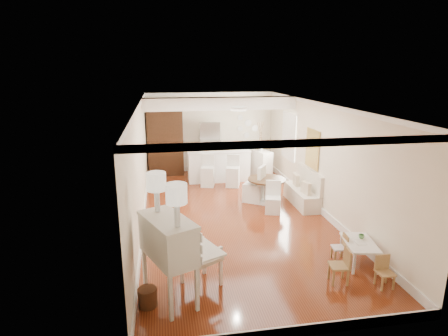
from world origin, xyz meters
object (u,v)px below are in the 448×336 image
object	(u,v)px
kids_chair_c	(385,272)
sideboard	(260,163)
gustavian_armchair	(201,256)
kids_chair_b	(339,247)
pantry_cabinet	(165,142)
breakfast_counter	(219,165)
bar_stool_right	(233,171)
fridge	(220,147)
slip_chair_near	(273,198)
dining_table	(266,191)
kids_table	(359,253)
wicker_basket	(147,297)
bar_stool_left	(208,171)
kids_chair_a	(339,265)
slip_chair_far	(254,183)
secretary_bureau	(169,260)

from	to	relation	value
kids_chair_c	sideboard	distance (m)	6.99
gustavian_armchair	kids_chair_b	distance (m)	2.77
gustavian_armchair	pantry_cabinet	bearing A→B (deg)	-26.25
pantry_cabinet	kids_chair_b	bearing A→B (deg)	-64.76
breakfast_counter	bar_stool_right	xyz separation A→B (m)	(0.34, -0.71, -0.02)
fridge	slip_chair_near	bearing A→B (deg)	-79.84
dining_table	pantry_cabinet	bearing A→B (deg)	127.81
kids_table	bar_stool_right	bearing A→B (deg)	105.94
kids_chair_c	gustavian_armchair	bearing A→B (deg)	168.01
wicker_basket	bar_stool_left	world-z (taller)	bar_stool_left
breakfast_counter	sideboard	world-z (taller)	breakfast_counter
kids_chair_a	fridge	world-z (taller)	fridge
wicker_basket	dining_table	bearing A→B (deg)	53.33
gustavian_armchair	dining_table	xyz separation A→B (m)	(2.21, 3.70, -0.18)
breakfast_counter	bar_stool_left	bearing A→B (deg)	-128.62
sideboard	kids_chair_c	bearing A→B (deg)	-106.41
slip_chair_near	bar_stool_right	xyz separation A→B (m)	(-0.60, 2.34, 0.09)
dining_table	slip_chair_far	bearing A→B (deg)	144.41
gustavian_armchair	kids_chair_b	bearing A→B (deg)	-111.83
pantry_cabinet	bar_stool_left	bearing A→B (deg)	-52.40
kids_chair_a	dining_table	bearing A→B (deg)	-169.93
wicker_basket	kids_table	size ratio (longest dim) A/B	0.34
gustavian_armchair	kids_chair_c	distance (m)	3.14
kids_table	dining_table	world-z (taller)	dining_table
kids_chair_b	breakfast_counter	xyz separation A→B (m)	(-1.48, 5.66, 0.24)
breakfast_counter	gustavian_armchair	bearing A→B (deg)	-101.65
dining_table	slip_chair_far	xyz separation A→B (m)	(-0.30, 0.21, 0.17)
secretary_bureau	slip_chair_near	distance (m)	4.33
bar_stool_left	dining_table	bearing A→B (deg)	-38.58
kids_chair_b	gustavian_armchair	bearing A→B (deg)	-76.00
gustavian_armchair	wicker_basket	world-z (taller)	gustavian_armchair
kids_chair_c	breakfast_counter	distance (m)	6.91
wicker_basket	sideboard	distance (m)	7.75
dining_table	fridge	distance (m)	3.53
secretary_bureau	bar_stool_right	distance (m)	6.08
wicker_basket	slip_chair_far	world-z (taller)	slip_chair_far
dining_table	sideboard	world-z (taller)	sideboard
slip_chair_near	gustavian_armchair	bearing A→B (deg)	-109.62
kids_chair_c	slip_chair_far	distance (m)	4.68
gustavian_armchair	kids_table	world-z (taller)	gustavian_armchair
kids_chair_b	slip_chair_far	size ratio (longest dim) A/B	0.52
breakfast_counter	bar_stool_left	xyz separation A→B (m)	(-0.44, -0.55, -0.01)
kids_chair_a	bar_stool_right	xyz separation A→B (m)	(-0.78, 5.68, 0.17)
kids_chair_a	breakfast_counter	size ratio (longest dim) A/B	0.32
kids_chair_b	slip_chair_far	xyz separation A→B (m)	(-0.81, 3.53, 0.25)
dining_table	sideboard	distance (m)	2.72
kids_chair_b	bar_stool_left	bearing A→B (deg)	-153.46
wicker_basket	breakfast_counter	world-z (taller)	breakfast_counter
secretary_bureau	kids_chair_c	world-z (taller)	secretary_bureau
secretary_bureau	bar_stool_left	xyz separation A→B (m)	(1.35, 5.85, -0.20)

